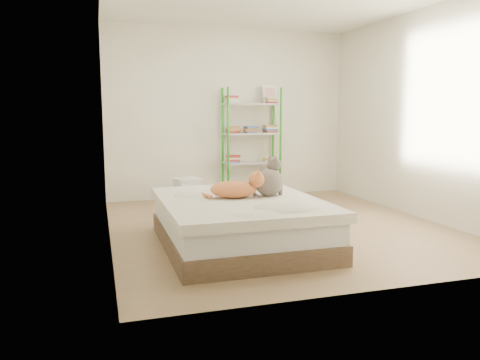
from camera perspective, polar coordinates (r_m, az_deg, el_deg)
name	(u,v)px	position (r m, az deg, el deg)	size (l,w,h in m)	color
room	(279,114)	(5.38, 4.74, 7.97)	(3.81, 4.21, 2.61)	#916D51
bed	(239,222)	(4.66, -0.10, -5.18)	(1.51, 1.89, 0.48)	brown
orange_cat	(233,187)	(4.62, -0.81, -0.88)	(0.55, 0.29, 0.22)	orange
grey_cat	(269,177)	(4.75, 3.57, 0.42)	(0.29, 0.35, 0.40)	#74665E
shelf_unit	(252,144)	(7.27, 1.47, 4.38)	(0.88, 0.36, 1.74)	green
cardboard_box	(256,202)	(6.11, 1.97, -2.71)	(0.57, 0.58, 0.37)	#A77C57
white_bin	(187,192)	(6.71, -6.47, -1.42)	(0.42, 0.39, 0.40)	white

